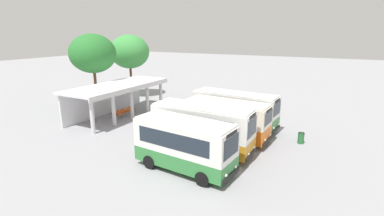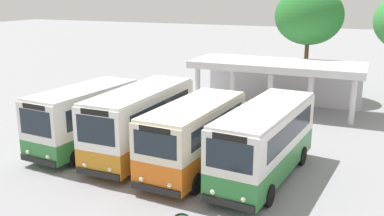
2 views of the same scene
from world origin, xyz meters
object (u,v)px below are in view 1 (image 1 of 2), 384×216
Objects in this scene: waiting_chair_fourth_seat at (126,111)px; waiting_chair_middle_seat at (122,112)px; litter_bin_apron at (301,138)px; city_bus_middle_cream at (227,119)px; waiting_chair_end_by_column at (114,115)px; city_bus_second_in_row at (202,127)px; waiting_chair_second_from_end at (118,114)px; city_bus_nearest_orange at (185,143)px; waiting_chair_far_end_seat at (133,108)px; waiting_chair_fifth_seat at (130,110)px; city_bus_fourth_amber at (235,108)px.

waiting_chair_middle_seat is at bearing -177.44° from waiting_chair_fourth_seat.
litter_bin_apron reaches higher than waiting_chair_middle_seat.
city_bus_middle_cream is 11.93m from waiting_chair_end_by_column.
city_bus_second_in_row is 8.21m from litter_bin_apron.
litter_bin_apron is at bearing -84.28° from waiting_chair_second_from_end.
waiting_chair_second_from_end is at bearing 60.79° from city_bus_nearest_orange.
waiting_chair_fourth_seat is at bearing 83.55° from city_bus_middle_cream.
waiting_chair_far_end_seat is (1.77, 0.10, 0.00)m from waiting_chair_middle_seat.
waiting_chair_middle_seat is 1.00× the size of waiting_chair_fifth_seat.
waiting_chair_fourth_seat is at bearing -176.63° from waiting_chair_far_end_seat.
litter_bin_apron is (8.25, -5.96, -1.37)m from city_bus_nearest_orange.
litter_bin_apron is at bearing -82.33° from waiting_chair_end_by_column.
waiting_chair_end_by_column and waiting_chair_fourth_seat have the same top height.
city_bus_middle_cream is at bearing -171.74° from city_bus_fourth_amber.
city_bus_fourth_amber is 11.96m from waiting_chair_second_from_end.
city_bus_fourth_amber is 9.36× the size of waiting_chair_second_from_end.
waiting_chair_middle_seat is at bearing 101.94° from city_bus_fourth_amber.
waiting_chair_fourth_seat is 0.96× the size of litter_bin_apron.
city_bus_fourth_amber is 12.02m from waiting_chair_end_by_column.
waiting_chair_fourth_seat is (0.59, 0.03, 0.00)m from waiting_chair_middle_seat.
waiting_chair_end_by_column is 1.00× the size of waiting_chair_middle_seat.
city_bus_fourth_amber is 11.52m from waiting_chair_fifth_seat.
waiting_chair_end_by_column is 0.96× the size of litter_bin_apron.
city_bus_middle_cream reaches higher than waiting_chair_second_from_end.
city_bus_middle_cream reaches higher than waiting_chair_fourth_seat.
city_bus_nearest_orange is at bearing -117.14° from waiting_chair_end_by_column.
litter_bin_apron reaches higher than waiting_chair_fourth_seat.
city_bus_fourth_amber is at bearing 0.65° from city_bus_nearest_orange.
city_bus_middle_cream is 12.03m from waiting_chair_second_from_end.
city_bus_second_in_row reaches higher than city_bus_nearest_orange.
city_bus_fourth_amber is 11.65m from waiting_chair_fourth_seat.
waiting_chair_end_by_column is at bearing -179.09° from waiting_chair_fourth_seat.
waiting_chair_far_end_seat is (5.69, 11.28, -1.39)m from city_bus_second_in_row.
waiting_chair_second_from_end is at bearing 95.72° from litter_bin_apron.
waiting_chair_fifth_seat is (1.93, 11.84, -1.26)m from city_bus_middle_cream.
city_bus_middle_cream is at bearing -90.77° from waiting_chair_second_from_end.
litter_bin_apron reaches higher than waiting_chair_second_from_end.
city_bus_middle_cream is 8.24× the size of waiting_chair_second_from_end.
litter_bin_apron reaches higher than waiting_chair_far_end_seat.
waiting_chair_end_by_column is at bearing 179.50° from waiting_chair_fifth_seat.
waiting_chair_middle_seat is (3.92, 11.19, -1.39)m from city_bus_second_in_row.
waiting_chair_end_by_column is (2.73, 11.18, -1.39)m from city_bus_second_in_row.
waiting_chair_fourth_seat and waiting_chair_fifth_seat have the same top height.
waiting_chair_far_end_seat is 17.57m from litter_bin_apron.
city_bus_second_in_row reaches higher than waiting_chair_far_end_seat.
litter_bin_apron is at bearing -91.97° from waiting_chair_far_end_seat.
city_bus_second_in_row is at bearing -114.55° from waiting_chair_fifth_seat.
city_bus_second_in_row is at bearing 128.99° from litter_bin_apron.
litter_bin_apron is at bearing -101.59° from city_bus_fourth_amber.
city_bus_middle_cream is at bearing -99.28° from waiting_chair_fifth_seat.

